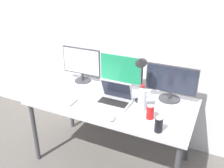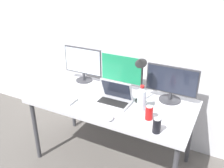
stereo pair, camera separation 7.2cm
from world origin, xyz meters
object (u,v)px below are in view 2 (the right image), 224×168
(mouse_by_keyboard, at_px, (110,118))
(keyboard_main, at_px, (58,98))
(laptop_silver, at_px, (115,98))
(soda_can_by_laptop, at_px, (157,126))
(soda_can_near_keyboard, at_px, (149,113))
(desk_lamp, at_px, (141,71))
(monitor_right, at_px, (172,83))
(water_bottle, at_px, (142,99))
(monitor_center, at_px, (121,71))
(work_desk, at_px, (112,106))
(monitor_left, at_px, (83,63))

(mouse_by_keyboard, bearing_deg, keyboard_main, 155.66)
(laptop_silver, bearing_deg, soda_can_by_laptop, -28.55)
(soda_can_near_keyboard, relative_size, desk_lamp, 0.25)
(laptop_silver, bearing_deg, monitor_right, 31.68)
(monitor_right, height_order, water_bottle, monitor_right)
(desk_lamp, bearing_deg, soda_can_near_keyboard, -50.61)
(soda_can_by_laptop, xyz_separation_m, desk_lamp, (-0.29, 0.37, 0.28))
(monitor_right, height_order, soda_can_near_keyboard, monitor_right)
(soda_can_near_keyboard, height_order, soda_can_by_laptop, same)
(monitor_center, bearing_deg, keyboard_main, -134.08)
(laptop_silver, distance_m, soda_can_near_keyboard, 0.41)
(monitor_center, relative_size, soda_can_by_laptop, 3.71)
(desk_lamp, bearing_deg, keyboard_main, -159.61)
(water_bottle, height_order, soda_can_near_keyboard, water_bottle)
(keyboard_main, xyz_separation_m, soda_can_near_keyboard, (0.92, 0.07, 0.05))
(soda_can_near_keyboard, distance_m, desk_lamp, 0.39)
(mouse_by_keyboard, distance_m, water_bottle, 0.34)
(work_desk, distance_m, monitor_left, 0.63)
(work_desk, distance_m, monitor_center, 0.38)
(work_desk, relative_size, keyboard_main, 4.22)
(laptop_silver, bearing_deg, mouse_by_keyboard, -70.88)
(monitor_left, relative_size, mouse_by_keyboard, 4.56)
(keyboard_main, height_order, water_bottle, water_bottle)
(work_desk, height_order, water_bottle, water_bottle)
(laptop_silver, distance_m, keyboard_main, 0.57)
(water_bottle, distance_m, desk_lamp, 0.25)
(desk_lamp, bearing_deg, water_bottle, -59.16)
(work_desk, distance_m, laptop_silver, 0.12)
(monitor_center, height_order, desk_lamp, desk_lamp)
(work_desk, distance_m, water_bottle, 0.37)
(monitor_left, bearing_deg, desk_lamp, -15.24)
(desk_lamp, bearing_deg, monitor_center, 144.67)
(laptop_silver, distance_m, desk_lamp, 0.37)
(monitor_left, xyz_separation_m, laptop_silver, (0.54, -0.29, -0.16))
(mouse_by_keyboard, bearing_deg, work_desk, 98.38)
(desk_lamp, bearing_deg, soda_can_by_laptop, -51.41)
(monitor_right, bearing_deg, keyboard_main, -154.37)
(desk_lamp, bearing_deg, monitor_left, 164.76)
(monitor_center, relative_size, monitor_right, 0.94)
(monitor_left, distance_m, desk_lamp, 0.80)
(laptop_silver, xyz_separation_m, mouse_by_keyboard, (0.10, -0.29, -0.03))
(soda_can_near_keyboard, bearing_deg, laptop_silver, 162.48)
(monitor_right, bearing_deg, soda_can_near_keyboard, -100.00)
(monitor_center, xyz_separation_m, desk_lamp, (0.28, -0.20, 0.13))
(work_desk, height_order, soda_can_by_laptop, soda_can_by_laptop)
(monitor_left, xyz_separation_m, desk_lamp, (0.76, -0.21, 0.12))
(mouse_by_keyboard, height_order, desk_lamp, desk_lamp)
(mouse_by_keyboard, height_order, water_bottle, water_bottle)
(monitor_center, distance_m, desk_lamp, 0.37)
(keyboard_main, height_order, mouse_by_keyboard, mouse_by_keyboard)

